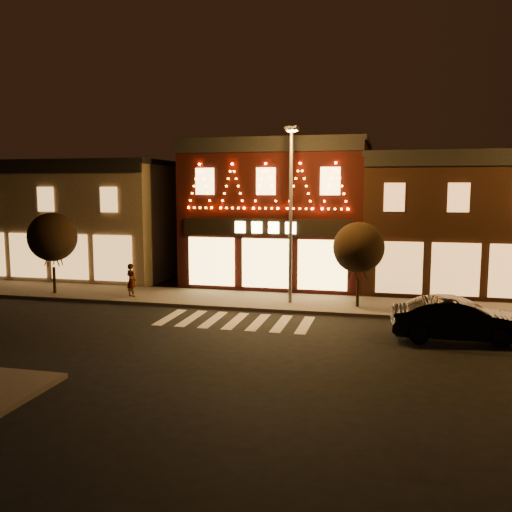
% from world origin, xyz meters
% --- Properties ---
extents(ground, '(120.00, 120.00, 0.00)m').
position_xyz_m(ground, '(0.00, 0.00, 0.00)').
color(ground, black).
rests_on(ground, ground).
extents(sidewalk_far, '(44.00, 4.00, 0.15)m').
position_xyz_m(sidewalk_far, '(2.00, 8.00, 0.07)').
color(sidewalk_far, '#47423D').
rests_on(sidewalk_far, ground).
extents(building_left, '(12.20, 8.28, 7.30)m').
position_xyz_m(building_left, '(-13.00, 13.99, 3.66)').
color(building_left, brown).
rests_on(building_left, ground).
extents(building_pulp, '(10.20, 8.34, 8.30)m').
position_xyz_m(building_pulp, '(0.00, 13.98, 4.16)').
color(building_pulp, black).
rests_on(building_pulp, ground).
extents(building_right_a, '(9.20, 8.28, 7.50)m').
position_xyz_m(building_right_a, '(9.50, 13.99, 3.76)').
color(building_right_a, black).
rests_on(building_right_a, ground).
extents(streetlamp_mid, '(0.68, 1.89, 8.26)m').
position_xyz_m(streetlamp_mid, '(1.77, 7.41, 5.00)').
color(streetlamp_mid, '#59595E').
rests_on(streetlamp_mid, sidewalk_far).
extents(tree_left, '(2.53, 2.53, 4.23)m').
position_xyz_m(tree_left, '(-10.75, 7.08, 3.11)').
color(tree_left, black).
rests_on(tree_left, sidewalk_far).
extents(tree_right, '(2.37, 2.37, 3.96)m').
position_xyz_m(tree_right, '(4.95, 7.48, 2.92)').
color(tree_right, black).
rests_on(tree_right, sidewalk_far).
extents(dark_sedan, '(4.90, 1.91, 1.59)m').
position_xyz_m(dark_sedan, '(8.87, 3.05, 0.79)').
color(dark_sedan, black).
rests_on(dark_sedan, ground).
extents(pedestrian, '(0.73, 0.62, 1.70)m').
position_xyz_m(pedestrian, '(-6.38, 7.16, 1.00)').
color(pedestrian, gray).
rests_on(pedestrian, sidewalk_far).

